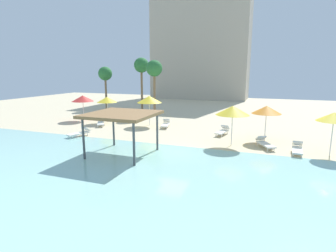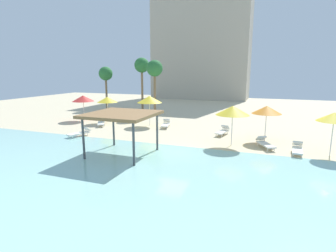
{
  "view_description": "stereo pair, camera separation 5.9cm",
  "coord_description": "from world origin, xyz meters",
  "px_view_note": "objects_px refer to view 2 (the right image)",
  "views": [
    {
      "loc": [
        5.97,
        -16.06,
        5.17
      ],
      "look_at": [
        -0.73,
        2.0,
        1.3
      ],
      "focal_mm": 29.06,
      "sensor_mm": 36.0,
      "label": 1
    },
    {
      "loc": [
        6.03,
        -16.04,
        5.17
      ],
      "look_at": [
        -0.73,
        2.0,
        1.3
      ],
      "focal_mm": 29.06,
      "sensor_mm": 36.0,
      "label": 2
    }
  ],
  "objects_px": {
    "beach_umbrella_yellow_3": "(233,110)",
    "beach_umbrella_red_6": "(83,98)",
    "beach_umbrella_yellow_0": "(334,117)",
    "lounge_chair_0": "(166,124)",
    "lounge_chair_6": "(80,132)",
    "beach_umbrella_orange_1": "(267,110)",
    "lounge_chair_4": "(101,122)",
    "beach_umbrella_yellow_2": "(150,99)",
    "lounge_chair_3": "(265,143)",
    "palm_tree_2": "(106,75)",
    "lounge_chair_2": "(297,149)",
    "beach_umbrella_yellow_4": "(107,100)",
    "palm_tree_1": "(142,67)",
    "palm_tree_0": "(155,70)",
    "shade_pavilion": "(122,116)",
    "lounge_chair_1": "(223,131)"
  },
  "relations": [
    {
      "from": "beach_umbrella_orange_1",
      "to": "beach_umbrella_red_6",
      "type": "xyz_separation_m",
      "value": [
        -18.52,
        2.54,
        -0.01
      ]
    },
    {
      "from": "lounge_chair_1",
      "to": "palm_tree_1",
      "type": "height_order",
      "value": "palm_tree_1"
    },
    {
      "from": "lounge_chair_0",
      "to": "beach_umbrella_yellow_4",
      "type": "bearing_deg",
      "value": -104.8
    },
    {
      "from": "lounge_chair_1",
      "to": "palm_tree_2",
      "type": "distance_m",
      "value": 21.43
    },
    {
      "from": "beach_umbrella_yellow_0",
      "to": "beach_umbrella_orange_1",
      "type": "height_order",
      "value": "beach_umbrella_yellow_0"
    },
    {
      "from": "shade_pavilion",
      "to": "lounge_chair_4",
      "type": "relative_size",
      "value": 2.09
    },
    {
      "from": "palm_tree_1",
      "to": "lounge_chair_2",
      "type": "bearing_deg",
      "value": -37.78
    },
    {
      "from": "lounge_chair_0",
      "to": "beach_umbrella_red_6",
      "type": "bearing_deg",
      "value": -104.88
    },
    {
      "from": "lounge_chair_3",
      "to": "lounge_chair_6",
      "type": "bearing_deg",
      "value": -110.7
    },
    {
      "from": "beach_umbrella_yellow_4",
      "to": "palm_tree_2",
      "type": "distance_m",
      "value": 11.13
    },
    {
      "from": "beach_umbrella_red_6",
      "to": "lounge_chair_2",
      "type": "distance_m",
      "value": 21.35
    },
    {
      "from": "lounge_chair_4",
      "to": "palm_tree_1",
      "type": "bearing_deg",
      "value": 150.32
    },
    {
      "from": "beach_umbrella_yellow_2",
      "to": "beach_umbrella_red_6",
      "type": "bearing_deg",
      "value": 179.54
    },
    {
      "from": "lounge_chair_0",
      "to": "lounge_chair_4",
      "type": "distance_m",
      "value": 6.37
    },
    {
      "from": "lounge_chair_3",
      "to": "beach_umbrella_yellow_3",
      "type": "bearing_deg",
      "value": -113.36
    },
    {
      "from": "lounge_chair_6",
      "to": "palm_tree_0",
      "type": "height_order",
      "value": "palm_tree_0"
    },
    {
      "from": "palm_tree_0",
      "to": "palm_tree_2",
      "type": "xyz_separation_m",
      "value": [
        -8.77,
        3.18,
        -0.61
      ]
    },
    {
      "from": "lounge_chair_6",
      "to": "lounge_chair_4",
      "type": "bearing_deg",
      "value": -149.35
    },
    {
      "from": "beach_umbrella_yellow_4",
      "to": "lounge_chair_3",
      "type": "xyz_separation_m",
      "value": [
        15.43,
        -4.46,
        -2.02
      ]
    },
    {
      "from": "shade_pavilion",
      "to": "beach_umbrella_yellow_3",
      "type": "height_order",
      "value": "beach_umbrella_yellow_3"
    },
    {
      "from": "beach_umbrella_yellow_0",
      "to": "lounge_chair_0",
      "type": "relative_size",
      "value": 1.38
    },
    {
      "from": "lounge_chair_1",
      "to": "lounge_chair_3",
      "type": "bearing_deg",
      "value": 60.07
    },
    {
      "from": "palm_tree_0",
      "to": "lounge_chair_4",
      "type": "bearing_deg",
      "value": -107.7
    },
    {
      "from": "beach_umbrella_orange_1",
      "to": "lounge_chair_3",
      "type": "bearing_deg",
      "value": -89.05
    },
    {
      "from": "beach_umbrella_orange_1",
      "to": "beach_umbrella_yellow_2",
      "type": "relative_size",
      "value": 0.93
    },
    {
      "from": "beach_umbrella_orange_1",
      "to": "lounge_chair_6",
      "type": "distance_m",
      "value": 14.71
    },
    {
      "from": "beach_umbrella_yellow_0",
      "to": "palm_tree_2",
      "type": "bearing_deg",
      "value": 151.05
    },
    {
      "from": "lounge_chair_4",
      "to": "beach_umbrella_yellow_2",
      "type": "bearing_deg",
      "value": 81.42
    },
    {
      "from": "beach_umbrella_yellow_0",
      "to": "beach_umbrella_yellow_2",
      "type": "relative_size",
      "value": 0.95
    },
    {
      "from": "beach_umbrella_yellow_3",
      "to": "beach_umbrella_red_6",
      "type": "relative_size",
      "value": 1.06
    },
    {
      "from": "shade_pavilion",
      "to": "beach_umbrella_orange_1",
      "type": "height_order",
      "value": "shade_pavilion"
    },
    {
      "from": "lounge_chair_4",
      "to": "palm_tree_2",
      "type": "height_order",
      "value": "palm_tree_2"
    },
    {
      "from": "beach_umbrella_yellow_4",
      "to": "lounge_chair_4",
      "type": "relative_size",
      "value": 1.37
    },
    {
      "from": "beach_umbrella_red_6",
      "to": "lounge_chair_6",
      "type": "relative_size",
      "value": 1.34
    },
    {
      "from": "beach_umbrella_orange_1",
      "to": "palm_tree_1",
      "type": "bearing_deg",
      "value": 145.32
    },
    {
      "from": "beach_umbrella_yellow_0",
      "to": "lounge_chair_3",
      "type": "relative_size",
      "value": 1.39
    },
    {
      "from": "lounge_chair_2",
      "to": "lounge_chair_4",
      "type": "distance_m",
      "value": 17.45
    },
    {
      "from": "beach_umbrella_orange_1",
      "to": "beach_umbrella_yellow_2",
      "type": "xyz_separation_m",
      "value": [
        -10.72,
        2.48,
        0.17
      ]
    },
    {
      "from": "beach_umbrella_yellow_4",
      "to": "lounge_chair_0",
      "type": "distance_m",
      "value": 6.85
    },
    {
      "from": "beach_umbrella_yellow_0",
      "to": "palm_tree_2",
      "type": "relative_size",
      "value": 0.47
    },
    {
      "from": "beach_umbrella_orange_1",
      "to": "palm_tree_1",
      "type": "distance_m",
      "value": 19.13
    },
    {
      "from": "beach_umbrella_yellow_2",
      "to": "beach_umbrella_yellow_0",
      "type": "bearing_deg",
      "value": -19.09
    },
    {
      "from": "beach_umbrella_red_6",
      "to": "lounge_chair_3",
      "type": "height_order",
      "value": "beach_umbrella_red_6"
    },
    {
      "from": "beach_umbrella_yellow_2",
      "to": "beach_umbrella_yellow_3",
      "type": "bearing_deg",
      "value": -29.19
    },
    {
      "from": "shade_pavilion",
      "to": "lounge_chair_2",
      "type": "distance_m",
      "value": 11.35
    },
    {
      "from": "lounge_chair_3",
      "to": "palm_tree_1",
      "type": "height_order",
      "value": "palm_tree_1"
    },
    {
      "from": "beach_umbrella_red_6",
      "to": "palm_tree_2",
      "type": "relative_size",
      "value": 0.46
    },
    {
      "from": "beach_umbrella_orange_1",
      "to": "lounge_chair_3",
      "type": "xyz_separation_m",
      "value": [
        0.03,
        -2.1,
        -2.03
      ]
    },
    {
      "from": "lounge_chair_2",
      "to": "lounge_chair_3",
      "type": "height_order",
      "value": "same"
    },
    {
      "from": "beach_umbrella_red_6",
      "to": "palm_tree_2",
      "type": "height_order",
      "value": "palm_tree_2"
    }
  ]
}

